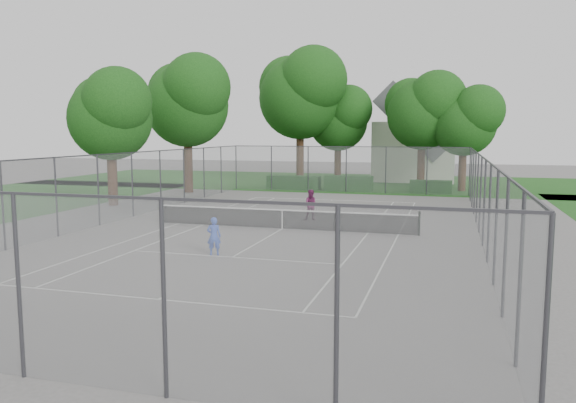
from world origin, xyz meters
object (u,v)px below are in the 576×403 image
(tennis_net, at_px, (282,218))
(house, at_px, (414,142))
(girl_player, at_px, (214,236))
(woman_player, at_px, (312,205))

(tennis_net, bearing_deg, house, 81.52)
(girl_player, bearing_deg, woman_player, -118.05)
(house, distance_m, girl_player, 35.66)
(tennis_net, distance_m, girl_player, 6.27)
(tennis_net, distance_m, house, 29.44)
(woman_player, bearing_deg, house, 68.56)
(tennis_net, height_order, house, house)
(tennis_net, relative_size, house, 1.40)
(house, height_order, girl_player, house)
(tennis_net, distance_m, woman_player, 3.03)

